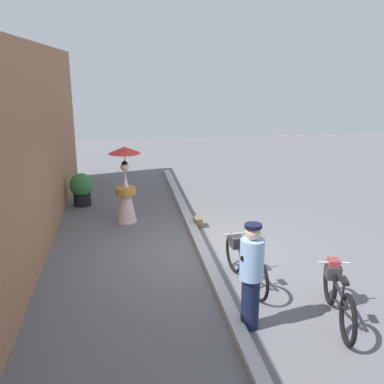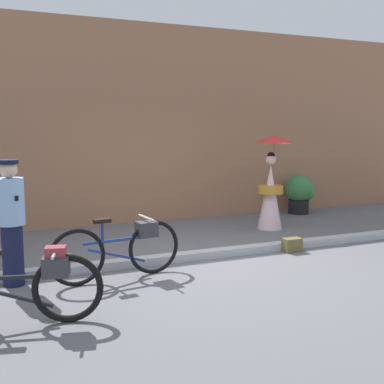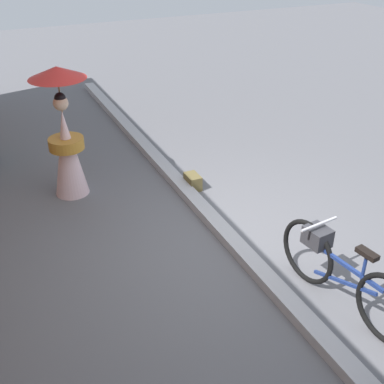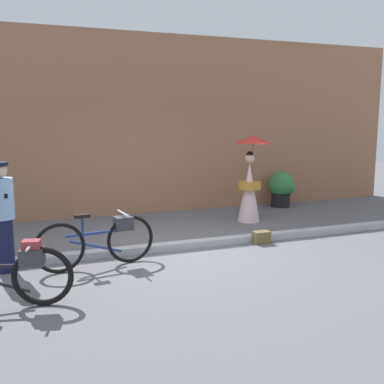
{
  "view_description": "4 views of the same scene",
  "coord_description": "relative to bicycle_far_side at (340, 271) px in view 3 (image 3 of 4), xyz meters",
  "views": [
    {
      "loc": [
        -7.98,
        1.5,
        3.62
      ],
      "look_at": [
        0.05,
        0.21,
        1.28
      ],
      "focal_mm": 40.56,
      "sensor_mm": 36.0,
      "label": 1
    },
    {
      "loc": [
        -2.83,
        -6.39,
        1.97
      ],
      "look_at": [
        0.09,
        0.57,
        0.95
      ],
      "focal_mm": 44.26,
      "sensor_mm": 36.0,
      "label": 2
    },
    {
      "loc": [
        -4.22,
        2.49,
        3.51
      ],
      "look_at": [
        -0.27,
        0.67,
        1.05
      ],
      "focal_mm": 45.4,
      "sensor_mm": 36.0,
      "label": 3
    },
    {
      "loc": [
        -2.31,
        -6.94,
        2.17
      ],
      "look_at": [
        0.46,
        0.49,
        0.88
      ],
      "focal_mm": 41.74,
      "sensor_mm": 36.0,
      "label": 4
    }
  ],
  "objects": [
    {
      "name": "ground_plane",
      "position": [
        1.35,
        0.48,
        -0.42
      ],
      "size": [
        30.0,
        30.0,
        0.0
      ],
      "primitive_type": "plane",
      "color": "slate"
    },
    {
      "name": "sidewalk_curb",
      "position": [
        1.35,
        0.48,
        -0.36
      ],
      "size": [
        14.0,
        0.2,
        0.12
      ],
      "primitive_type": "cube",
      "color": "#B2B2B7",
      "rests_on": "ground_plane"
    },
    {
      "name": "bicycle_far_side",
      "position": [
        0.0,
        0.0,
        0.0
      ],
      "size": [
        1.79,
        0.48,
        0.83
      ],
      "color": "black",
      "rests_on": "ground_plane"
    },
    {
      "name": "person_with_parasol",
      "position": [
        3.5,
        1.95,
        0.49
      ],
      "size": [
        0.77,
        0.77,
        1.84
      ],
      "color": "silver",
      "rests_on": "ground_plane"
    },
    {
      "name": "backpack_on_pavement",
      "position": [
        2.87,
        0.3,
        -0.31
      ],
      "size": [
        0.3,
        0.18,
        0.22
      ],
      "color": "brown",
      "rests_on": "ground_plane"
    }
  ]
}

